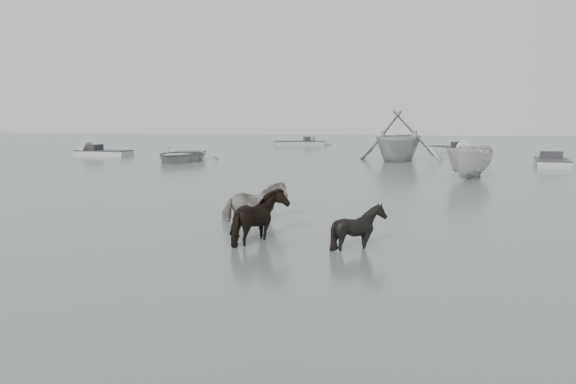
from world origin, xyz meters
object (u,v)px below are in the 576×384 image
at_px(pony_dark, 261,212).
at_px(rowboat_lead, 180,153).
at_px(pony_pinto, 254,194).
at_px(pony_black, 359,221).

distance_m(pony_dark, rowboat_lead, 24.01).
xyz_separation_m(pony_dark, rowboat_lead, (-9.84, 21.90, -0.16)).
bearing_deg(rowboat_lead, pony_pinto, -63.33).
bearing_deg(pony_dark, rowboat_lead, 19.29).
xyz_separation_m(pony_pinto, pony_black, (2.90, -2.92, -0.12)).
xyz_separation_m(pony_black, rowboat_lead, (-11.94, 22.12, -0.06)).
relative_size(pony_pinto, pony_dark, 1.22).
relative_size(pony_pinto, rowboat_lead, 0.33).
height_order(pony_dark, pony_black, pony_dark).
distance_m(pony_black, rowboat_lead, 25.14).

